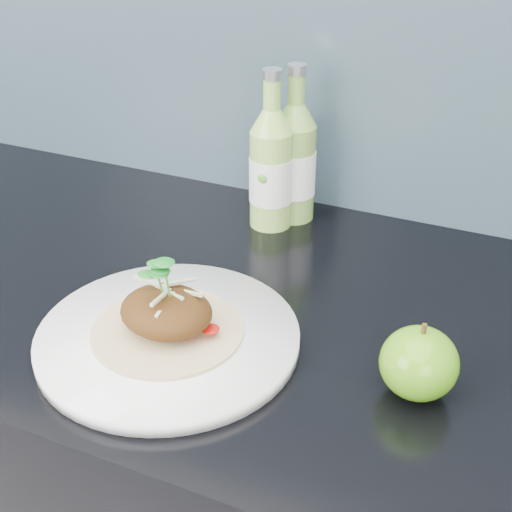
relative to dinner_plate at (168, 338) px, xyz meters
The scene contains 5 objects.
dinner_plate is the anchor object (origin of this frame).
pork_taco 0.04m from the dinner_plate, behind, with size 0.17×0.17×0.10m.
green_apple 0.27m from the dinner_plate, ahead, with size 0.10×0.10×0.08m.
cider_bottle_left 0.32m from the dinner_plate, 91.46° to the left, with size 0.07×0.07×0.23m.
cider_bottle_right 0.35m from the dinner_plate, 87.76° to the left, with size 0.08×0.08×0.23m.
Camera 1 is at (0.29, 1.03, 1.39)m, focal length 50.00 mm.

